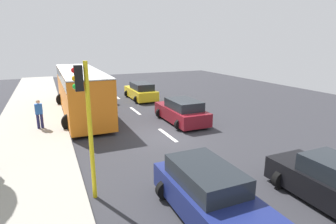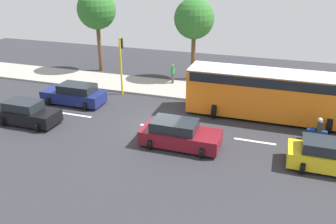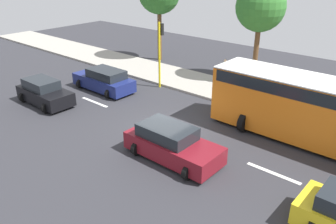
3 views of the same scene
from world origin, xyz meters
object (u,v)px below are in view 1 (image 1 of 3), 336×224
object	(u,v)px
car_yellow_cab	(141,92)
car_maroon	(182,112)
car_dark_blue	(210,195)
traffic_light_corner	(86,113)
city_bus	(81,89)
motorcycle	(111,96)
car_black	(332,183)
pedestrian_near_signal	(39,113)

from	to	relation	value
car_yellow_cab	car_maroon	bearing A→B (deg)	90.61
car_dark_blue	traffic_light_corner	bearing A→B (deg)	-39.12
city_bus	motorcycle	size ratio (longest dim) A/B	7.19
car_black	pedestrian_near_signal	size ratio (longest dim) A/B	2.33
pedestrian_near_signal	traffic_light_corner	xyz separation A→B (m)	(-1.59, 8.49, 1.87)
car_dark_blue	traffic_light_corner	xyz separation A→B (m)	(3.01, -2.45, 2.22)
car_maroon	city_bus	xyz separation A→B (m)	(5.59, -4.66, 1.13)
car_yellow_cab	city_bus	distance (m)	6.51
car_yellow_cab	car_dark_blue	distance (m)	17.45
car_dark_blue	pedestrian_near_signal	size ratio (longest dim) A/B	2.71
car_maroon	pedestrian_near_signal	size ratio (longest dim) A/B	2.65
car_yellow_cab	car_dark_blue	world-z (taller)	same
traffic_light_corner	car_black	bearing A→B (deg)	153.81
car_yellow_cab	motorcycle	world-z (taller)	motorcycle
pedestrian_near_signal	traffic_light_corner	bearing A→B (deg)	100.63
car_dark_blue	motorcycle	distance (m)	16.53
car_dark_blue	city_bus	xyz separation A→B (m)	(1.91, -13.79, 1.13)
car_black	car_yellow_cab	bearing A→B (deg)	-88.93
city_bus	car_maroon	bearing A→B (deg)	140.17
city_bus	traffic_light_corner	xyz separation A→B (m)	(1.11, 11.34, 1.08)
car_black	traffic_light_corner	size ratio (longest dim) A/B	0.88
pedestrian_near_signal	car_maroon	bearing A→B (deg)	167.69
car_yellow_cab	pedestrian_near_signal	distance (m)	10.25
car_yellow_cab	car_dark_blue	size ratio (longest dim) A/B	0.97
car_yellow_cab	traffic_light_corner	xyz separation A→B (m)	(6.61, 14.63, 2.22)
city_bus	pedestrian_near_signal	size ratio (longest dim) A/B	6.51
car_maroon	motorcycle	bearing A→B (deg)	-68.20
city_bus	car_dark_blue	bearing A→B (deg)	97.87
car_dark_blue	car_maroon	xyz separation A→B (m)	(-3.68, -9.13, 0.00)
motorcycle	traffic_light_corner	xyz separation A→B (m)	(3.74, 14.06, 2.29)
motorcycle	traffic_light_corner	world-z (taller)	traffic_light_corner
motorcycle	pedestrian_near_signal	xyz separation A→B (m)	(5.34, 5.57, 0.42)
city_bus	traffic_light_corner	world-z (taller)	traffic_light_corner
car_yellow_cab	car_maroon	xyz separation A→B (m)	(-0.09, 7.95, 0.00)
car_dark_blue	traffic_light_corner	distance (m)	4.47
car_dark_blue	motorcycle	world-z (taller)	motorcycle
car_dark_blue	pedestrian_near_signal	distance (m)	11.87
car_maroon	pedestrian_near_signal	distance (m)	8.49
car_yellow_cab	pedestrian_near_signal	size ratio (longest dim) A/B	2.64
car_yellow_cab	traffic_light_corner	size ratio (longest dim) A/B	0.99
car_yellow_cab	car_black	distance (m)	18.05
pedestrian_near_signal	traffic_light_corner	distance (m)	8.83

